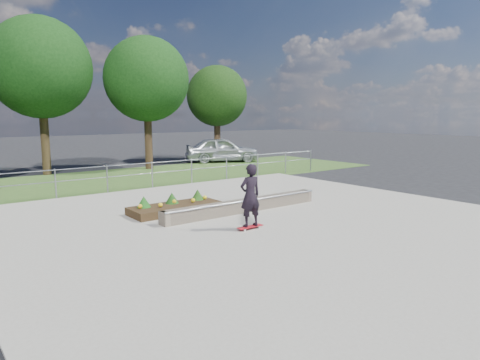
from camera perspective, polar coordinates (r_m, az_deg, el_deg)
name	(u,v)px	position (r m, az deg, el deg)	size (l,w,h in m)	color
ground	(265,223)	(12.91, 3.39, -5.71)	(120.00, 120.00, 0.00)	black
grass_verge	(121,179)	(22.24, -15.57, 0.10)	(30.00, 8.00, 0.02)	#335221
concrete_slab	(265,222)	(12.90, 3.39, -5.59)	(15.00, 15.00, 0.06)	gray
fence	(152,171)	(18.96, -11.65, 1.13)	(20.06, 0.06, 1.20)	gray
tree_mid_left	(40,68)	(25.19, -25.10, 13.36)	(5.25, 5.25, 8.25)	#2E2112
tree_mid_right	(147,80)	(26.04, -12.36, 12.95)	(4.90, 4.90, 7.70)	black
tree_far_right	(217,96)	(30.32, -3.09, 11.08)	(4.20, 4.20, 6.60)	#372516
grind_ledge	(244,206)	(14.02, 0.55, -3.43)	(6.00, 0.44, 0.43)	brown
planter_bed	(175,206)	(14.18, -8.65, -3.48)	(3.00, 1.20, 0.61)	black
skateboarder	(250,196)	(11.76, 1.38, -2.10)	(0.80, 0.47, 1.83)	silver
parked_car	(222,150)	(29.33, -2.41, 4.07)	(2.00, 4.97, 1.69)	#A6ABB0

